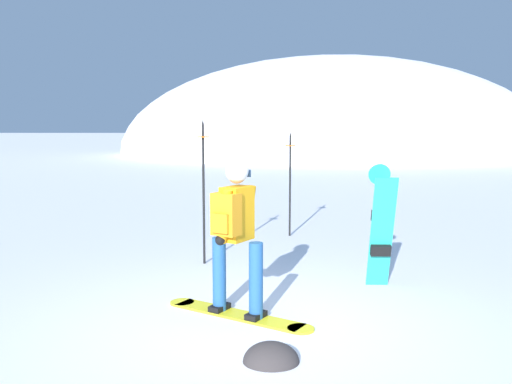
# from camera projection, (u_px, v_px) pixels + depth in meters

# --- Properties ---
(ground_plane) EXTENTS (300.00, 300.00, 0.00)m
(ground_plane) POSITION_uv_depth(u_px,v_px,m) (256.00, 325.00, 5.68)
(ground_plane) COLOR white
(ridge_peak_main) EXTENTS (31.31, 28.18, 14.22)m
(ridge_peak_main) POSITION_uv_depth(u_px,v_px,m) (331.00, 153.00, 41.35)
(ridge_peak_main) COLOR white
(ridge_peak_main) RESTS_ON ground
(snowboarder_main) EXTENTS (1.62, 1.08, 1.71)m
(snowboarder_main) POSITION_uv_depth(u_px,v_px,m) (235.00, 234.00, 5.82)
(snowboarder_main) COLOR yellow
(snowboarder_main) RESTS_ON ground
(spare_snowboard) EXTENTS (0.28, 0.53, 1.59)m
(spare_snowboard) POSITION_uv_depth(u_px,v_px,m) (381.00, 227.00, 6.84)
(spare_snowboard) COLOR #23B7A3
(spare_snowboard) RESTS_ON ground
(piste_marker_near) EXTENTS (0.20, 0.20, 1.96)m
(piste_marker_near) POSITION_uv_depth(u_px,v_px,m) (290.00, 177.00, 10.16)
(piste_marker_near) COLOR black
(piste_marker_near) RESTS_ON ground
(piste_marker_far) EXTENTS (0.20, 0.20, 2.16)m
(piste_marker_far) POSITION_uv_depth(u_px,v_px,m) (203.00, 183.00, 8.08)
(piste_marker_far) COLOR black
(piste_marker_far) RESTS_ON ground
(rock_mid) EXTENTS (0.50, 0.42, 0.35)m
(rock_mid) POSITION_uv_depth(u_px,v_px,m) (271.00, 362.00, 4.80)
(rock_mid) COLOR #383333
(rock_mid) RESTS_ON ground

